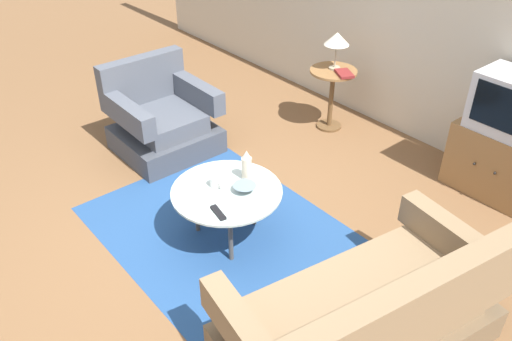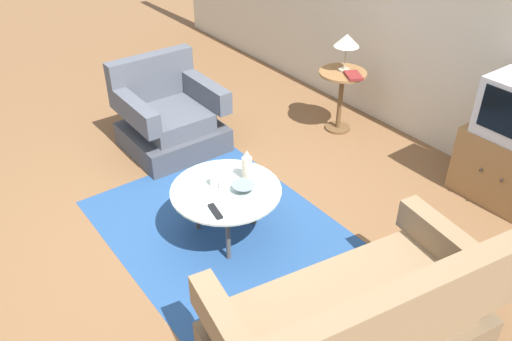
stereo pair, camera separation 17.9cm
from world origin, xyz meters
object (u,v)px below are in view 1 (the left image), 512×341
(couch, at_px, (365,320))
(coffee_table, at_px, (227,194))
(table_lamp, at_px, (337,40))
(vase, at_px, (247,165))
(tv_stand, at_px, (498,162))
(bowl, at_px, (245,188))
(armchair, at_px, (161,121))
(tv_remote_dark, at_px, (218,213))
(mug, at_px, (216,182))
(book, at_px, (344,73))
(side_table, at_px, (332,87))

(couch, bearing_deg, coffee_table, 97.94)
(table_lamp, distance_m, vase, 1.94)
(tv_stand, relative_size, bowl, 4.44)
(armchair, distance_m, couch, 2.94)
(coffee_table, relative_size, tv_remote_dark, 4.66)
(mug, bearing_deg, vase, 75.67)
(couch, distance_m, vase, 1.48)
(armchair, xyz_separation_m, couch, (2.92, -0.36, -0.01))
(mug, bearing_deg, book, 104.32)
(table_lamp, bearing_deg, tv_remote_dark, -66.49)
(couch, xyz_separation_m, vase, (-1.43, 0.25, 0.28))
(armchair, relative_size, mug, 7.01)
(table_lamp, relative_size, book, 1.48)
(tv_stand, bearing_deg, armchair, -143.66)
(table_lamp, xyz_separation_m, tv_remote_dark, (0.95, -2.19, -0.50))
(couch, distance_m, side_table, 2.92)
(tv_stand, relative_size, tv_remote_dark, 4.31)
(armchair, bearing_deg, couch, 83.11)
(coffee_table, distance_m, table_lamp, 2.18)
(tv_stand, xyz_separation_m, book, (-1.60, -0.26, 0.37))
(side_table, bearing_deg, armchair, -115.71)
(bowl, xyz_separation_m, book, (-0.69, 1.84, 0.19))
(armchair, bearing_deg, mug, 75.81)
(armchair, xyz_separation_m, side_table, (0.77, 1.61, 0.17))
(side_table, height_order, mug, side_table)
(side_table, bearing_deg, tv_remote_dark, -66.59)
(couch, distance_m, coffee_table, 1.41)
(coffee_table, relative_size, bowl, 4.81)
(armchair, xyz_separation_m, bowl, (1.62, -0.24, 0.18))
(table_lamp, xyz_separation_m, bowl, (0.86, -1.87, -0.48))
(armchair, distance_m, vase, 1.52)
(tv_stand, distance_m, book, 1.66)
(vase, relative_size, tv_remote_dark, 1.37)
(bowl, distance_m, tv_remote_dark, 0.33)
(table_lamp, height_order, mug, table_lamp)
(book, bearing_deg, mug, -47.92)
(tv_stand, xyz_separation_m, vase, (-1.03, -1.97, 0.27))
(side_table, bearing_deg, vase, -67.42)
(coffee_table, distance_m, tv_remote_dark, 0.29)
(coffee_table, distance_m, book, 2.04)
(tv_stand, bearing_deg, side_table, -171.86)
(bowl, bearing_deg, tv_stand, 66.55)
(vase, bearing_deg, armchair, 175.57)
(bowl, relative_size, tv_remote_dark, 0.97)
(tv_stand, bearing_deg, book, -170.86)
(side_table, height_order, tv_stand, side_table)
(armchair, height_order, tv_remote_dark, armchair)
(vase, relative_size, mug, 1.95)
(coffee_table, bearing_deg, tv_remote_dark, -48.91)
(couch, bearing_deg, table_lamp, 56.35)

